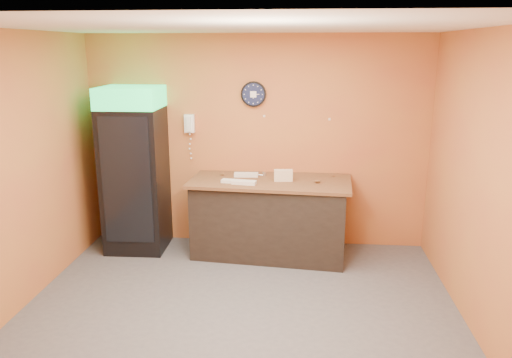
# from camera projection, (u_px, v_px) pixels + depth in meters

# --- Properties ---
(floor) EXTENTS (4.50, 4.50, 0.00)m
(floor) POSITION_uv_depth(u_px,v_px,m) (239.00, 314.00, 5.07)
(floor) COLOR #47474C
(floor) RESTS_ON ground
(back_wall) EXTENTS (4.50, 0.02, 2.80)m
(back_wall) POSITION_uv_depth(u_px,v_px,m) (257.00, 142.00, 6.63)
(back_wall) COLOR #BB7634
(back_wall) RESTS_ON floor
(left_wall) EXTENTS (0.02, 4.00, 2.80)m
(left_wall) POSITION_uv_depth(u_px,v_px,m) (11.00, 176.00, 4.91)
(left_wall) COLOR #BB7634
(left_wall) RESTS_ON floor
(right_wall) EXTENTS (0.02, 4.00, 2.80)m
(right_wall) POSITION_uv_depth(u_px,v_px,m) (484.00, 187.00, 4.51)
(right_wall) COLOR #BB7634
(right_wall) RESTS_ON floor
(ceiling) EXTENTS (4.50, 4.00, 0.02)m
(ceiling) POSITION_uv_depth(u_px,v_px,m) (236.00, 26.00, 4.35)
(ceiling) COLOR white
(ceiling) RESTS_ON back_wall
(beverage_cooler) EXTENTS (0.77, 0.79, 2.15)m
(beverage_cooler) POSITION_uv_depth(u_px,v_px,m) (134.00, 172.00, 6.48)
(beverage_cooler) COLOR black
(beverage_cooler) RESTS_ON floor
(prep_counter) EXTENTS (1.99, 1.03, 0.96)m
(prep_counter) POSITION_uv_depth(u_px,v_px,m) (270.00, 219.00, 6.44)
(prep_counter) COLOR black
(prep_counter) RESTS_ON floor
(wall_clock) EXTENTS (0.33, 0.06, 0.33)m
(wall_clock) POSITION_uv_depth(u_px,v_px,m) (253.00, 94.00, 6.45)
(wall_clock) COLOR black
(wall_clock) RESTS_ON back_wall
(wall_phone) EXTENTS (0.13, 0.11, 0.24)m
(wall_phone) POSITION_uv_depth(u_px,v_px,m) (189.00, 124.00, 6.60)
(wall_phone) COLOR white
(wall_phone) RESTS_ON back_wall
(butcher_paper) EXTENTS (2.08, 1.08, 0.04)m
(butcher_paper) POSITION_uv_depth(u_px,v_px,m) (270.00, 181.00, 6.31)
(butcher_paper) COLOR brown
(butcher_paper) RESTS_ON prep_counter
(sub_roll_stack) EXTENTS (0.24, 0.10, 0.15)m
(sub_roll_stack) POSITION_uv_depth(u_px,v_px,m) (283.00, 175.00, 6.23)
(sub_roll_stack) COLOR beige
(sub_roll_stack) RESTS_ON butcher_paper
(wrapped_sandwich_left) EXTENTS (0.27, 0.14, 0.04)m
(wrapped_sandwich_left) POSITION_uv_depth(u_px,v_px,m) (232.00, 181.00, 6.17)
(wrapped_sandwich_left) COLOR silver
(wrapped_sandwich_left) RESTS_ON butcher_paper
(wrapped_sandwich_mid) EXTENTS (0.31, 0.16, 0.04)m
(wrapped_sandwich_mid) POSITION_uv_depth(u_px,v_px,m) (244.00, 182.00, 6.11)
(wrapped_sandwich_mid) COLOR silver
(wrapped_sandwich_mid) RESTS_ON butcher_paper
(wrapped_sandwich_right) EXTENTS (0.32, 0.14, 0.04)m
(wrapped_sandwich_right) POSITION_uv_depth(u_px,v_px,m) (246.00, 175.00, 6.47)
(wrapped_sandwich_right) COLOR silver
(wrapped_sandwich_right) RESTS_ON butcher_paper
(kitchen_tool) EXTENTS (0.05, 0.05, 0.05)m
(kitchen_tool) POSITION_uv_depth(u_px,v_px,m) (265.00, 174.00, 6.50)
(kitchen_tool) COLOR silver
(kitchen_tool) RESTS_ON butcher_paper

